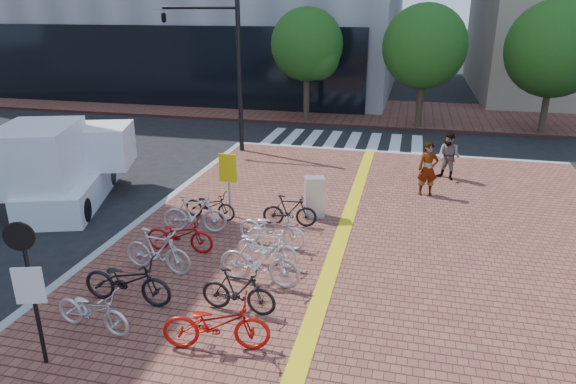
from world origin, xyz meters
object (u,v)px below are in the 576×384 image
(bike_6, at_px, (216,324))
(notice_sign, at_px, (28,277))
(bike_5, at_px, (210,205))
(bike_10, at_px, (272,228))
(bike_9, at_px, (267,247))
(utility_box, at_px, (314,197))
(pedestrian_a, at_px, (428,169))
(bike_0, at_px, (92,310))
(bike_7, at_px, (238,291))
(traffic_light_pole, at_px, (204,44))
(bike_2, at_px, (158,251))
(bike_8, at_px, (259,261))
(pedestrian_b, at_px, (449,156))
(box_truck, at_px, (66,166))
(bike_4, at_px, (194,214))
(bike_1, at_px, (127,280))
(yellow_sign, at_px, (228,174))
(bike_11, at_px, (290,211))
(bike_3, at_px, (180,235))

(bike_6, height_order, notice_sign, notice_sign)
(bike_5, distance_m, bike_10, 2.64)
(bike_9, distance_m, utility_box, 3.35)
(pedestrian_a, distance_m, notice_sign, 12.47)
(bike_0, distance_m, utility_box, 7.35)
(bike_7, height_order, traffic_light_pole, traffic_light_pole)
(pedestrian_a, xyz_separation_m, utility_box, (-3.29, -2.73, -0.28))
(bike_2, xyz_separation_m, bike_8, (2.52, -0.02, 0.05))
(pedestrian_b, height_order, box_truck, box_truck)
(bike_4, height_order, box_truck, box_truck)
(bike_5, bearing_deg, bike_10, -115.18)
(bike_1, distance_m, yellow_sign, 5.11)
(bike_9, height_order, yellow_sign, yellow_sign)
(bike_7, xyz_separation_m, box_truck, (-7.49, 4.95, 0.65))
(bike_4, xyz_separation_m, yellow_sign, (0.55, 1.32, 0.81))
(bike_2, xyz_separation_m, notice_sign, (-0.43, -3.57, 1.20))
(bike_11, relative_size, pedestrian_b, 0.90)
(bike_4, relative_size, bike_8, 0.93)
(bike_6, distance_m, pedestrian_a, 10.13)
(bike_7, bearing_deg, yellow_sign, 24.67)
(bike_3, distance_m, bike_5, 2.21)
(bike_6, bearing_deg, pedestrian_b, -34.12)
(bike_11, xyz_separation_m, utility_box, (0.55, 0.86, 0.15))
(bike_4, height_order, bike_8, bike_8)
(bike_2, xyz_separation_m, traffic_light_pole, (-3.02, 10.83, 3.95))
(traffic_light_pole, bearing_deg, bike_4, -70.85)
(pedestrian_a, xyz_separation_m, notice_sign, (-6.69, -10.49, 0.83))
(bike_5, relative_size, bike_9, 1.00)
(bike_3, bearing_deg, bike_0, 173.66)
(notice_sign, bearing_deg, bike_11, 67.57)
(bike_1, distance_m, bike_10, 4.06)
(bike_6, distance_m, pedestrian_b, 12.15)
(box_truck, bearing_deg, bike_0, -51.48)
(bike_3, relative_size, yellow_sign, 0.91)
(bike_5, relative_size, yellow_sign, 0.82)
(bike_0, distance_m, box_truck, 7.97)
(traffic_light_pole, bearing_deg, bike_8, -62.97)
(bike_1, bearing_deg, bike_9, -46.46)
(bike_2, height_order, yellow_sign, yellow_sign)
(pedestrian_a, bearing_deg, bike_0, -134.16)
(bike_6, height_order, pedestrian_b, pedestrian_b)
(bike_2, distance_m, box_truck, 6.35)
(bike_7, xyz_separation_m, traffic_light_pole, (-5.43, 12.03, 4.00))
(bike_3, bearing_deg, bike_2, 174.12)
(bike_2, distance_m, bike_6, 3.42)
(bike_2, height_order, bike_9, bike_2)
(bike_1, bearing_deg, pedestrian_a, -36.80)
(bike_8, bearing_deg, notice_sign, 146.14)
(bike_6, xyz_separation_m, utility_box, (0.57, 6.63, 0.10))
(bike_4, bearing_deg, pedestrian_b, -56.43)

